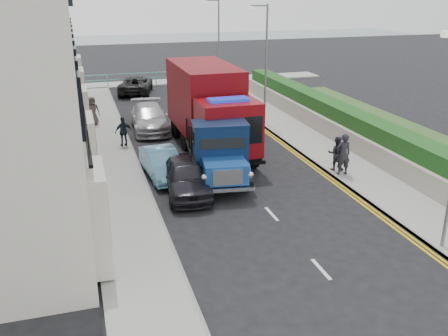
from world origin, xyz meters
TOP-DOWN VIEW (x-y plane):
  - ground at (0.00, 0.00)m, footprint 120.00×120.00m
  - pavement_west at (-5.20, 9.00)m, footprint 2.40×38.00m
  - pavement_east at (5.30, 9.00)m, footprint 2.60×38.00m
  - promenade at (0.00, 29.00)m, footprint 30.00×2.50m
  - sea_plane at (0.00, 60.00)m, footprint 120.00×120.00m
  - terrace_west at (-9.47, 13.00)m, footprint 6.31×30.20m
  - garden_east at (7.21, 9.00)m, footprint 1.45×28.00m
  - seafront_railing at (0.00, 28.20)m, footprint 13.00×0.08m
  - lamp_mid at (4.18, 14.00)m, footprint 1.23×0.18m
  - lamp_far at (4.18, 24.00)m, footprint 1.23×0.18m
  - bedford_lorry at (-0.98, 5.58)m, footprint 2.93×5.88m
  - red_lorry at (-0.20, 10.20)m, footprint 2.84×8.11m
  - parked_car_front at (-2.60, 4.88)m, footprint 2.07×4.40m
  - parked_car_mid at (-3.21, 7.00)m, footprint 1.60×3.89m
  - parked_car_rear at (-2.60, 14.67)m, footprint 2.26×5.09m
  - seafront_car_left at (-2.04, 25.42)m, footprint 3.42×5.38m
  - seafront_car_right at (2.78, 25.40)m, footprint 3.15×5.20m
  - pedestrian_east_near at (4.40, 4.70)m, footprint 0.71×0.49m
  - pedestrian_east_far at (4.40, 5.29)m, footprint 0.94×0.86m
  - pedestrian_west_near at (-4.40, 11.61)m, footprint 0.96×0.55m
  - pedestrian_west_far at (-5.72, 16.41)m, footprint 0.87×0.62m

SIDE VIEW (x-z plane):
  - ground at x=0.00m, z-range 0.00..0.00m
  - sea_plane at x=0.00m, z-range 0.00..0.00m
  - pavement_west at x=-5.20m, z-range 0.00..0.12m
  - pavement_east at x=5.30m, z-range 0.00..0.12m
  - promenade at x=0.00m, z-range 0.00..0.12m
  - seafront_railing at x=0.00m, z-range 0.03..1.14m
  - parked_car_mid at x=-3.21m, z-range 0.00..1.25m
  - seafront_car_left at x=-2.04m, z-range 0.00..1.38m
  - parked_car_rear at x=-2.60m, z-range 0.00..1.45m
  - parked_car_front at x=-2.60m, z-range 0.00..1.46m
  - seafront_car_right at x=2.78m, z-range 0.00..1.66m
  - pedestrian_west_near at x=-4.40m, z-range 0.12..1.66m
  - garden_east at x=7.21m, z-range 0.02..1.77m
  - pedestrian_east_far at x=4.40m, z-range 0.12..1.69m
  - pedestrian_west_far at x=-5.72m, z-range 0.12..1.80m
  - pedestrian_east_near at x=4.40m, z-range 0.12..1.99m
  - bedford_lorry at x=-0.98m, z-range -0.11..2.57m
  - red_lorry at x=-0.20m, z-range 0.14..4.37m
  - lamp_mid at x=4.18m, z-range 0.50..7.50m
  - lamp_far at x=4.18m, z-range 0.50..7.50m
  - terrace_west at x=-9.47m, z-range 0.04..14.29m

